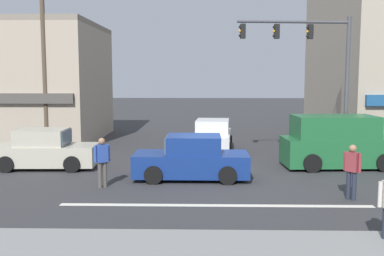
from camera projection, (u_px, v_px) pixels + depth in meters
ground_plane at (213, 178)px, 16.34m from camera, size 120.00×120.00×0.00m
lane_marking_stripe at (216, 205)px, 12.86m from camera, size 9.00×0.24×0.01m
building_left_block at (2, 82)px, 26.10m from camera, size 11.24×8.35×6.68m
utility_pole_near_left at (44, 62)px, 21.89m from camera, size 1.40×0.22×8.42m
utility_pole_far_right at (376, 58)px, 23.01m from camera, size 1.40×0.22×8.90m
traffic_light_mast at (318, 62)px, 19.07m from camera, size 4.87×0.67×6.20m
sedan_waiting_far at (45, 151)px, 18.02m from camera, size 4.15×1.98×1.58m
van_parked_curbside at (339, 143)px, 18.12m from camera, size 4.70×2.25×2.11m
sedan_crossing_rightbound at (213, 137)px, 22.02m from camera, size 2.11×4.22×1.58m
sedan_approaching_near at (192, 159)px, 16.13m from camera, size 4.11×1.90×1.58m
pedestrian_mid_crossing at (102, 159)px, 14.84m from camera, size 0.47×0.40×1.67m
pedestrian_far_side at (352, 169)px, 13.37m from camera, size 0.42×0.44×1.67m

